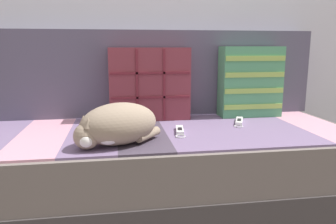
{
  "coord_description": "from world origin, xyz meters",
  "views": [
    {
      "loc": [
        -0.24,
        -1.54,
        0.82
      ],
      "look_at": [
        0.01,
        0.03,
        0.51
      ],
      "focal_mm": 35.0,
      "sensor_mm": 36.0,
      "label": 1
    }
  ],
  "objects": [
    {
      "name": "throw_pillow_striped",
      "position": [
        0.57,
        0.33,
        0.62
      ],
      "size": [
        0.37,
        0.14,
        0.42
      ],
      "color": "#4C9366",
      "rests_on": "couch"
    },
    {
      "name": "game_remote_far",
      "position": [
        0.44,
        0.15,
        0.42
      ],
      "size": [
        0.12,
        0.2,
        0.02
      ],
      "color": "white",
      "rests_on": "couch"
    },
    {
      "name": "couch",
      "position": [
        0.0,
        0.11,
        0.2
      ],
      "size": [
        2.02,
        0.89,
        0.41
      ],
      "color": "#3D3838",
      "rests_on": "ground_plane"
    },
    {
      "name": "ground_plane",
      "position": [
        0.0,
        0.0,
        0.0
      ],
      "size": [
        14.0,
        14.0,
        0.0
      ],
      "primitive_type": "plane",
      "color": "#564C47"
    },
    {
      "name": "game_remote_near",
      "position": [
        0.07,
        0.01,
        0.42
      ],
      "size": [
        0.07,
        0.19,
        0.02
      ],
      "color": "white",
      "rests_on": "couch"
    },
    {
      "name": "sofa_backrest",
      "position": [
        0.0,
        0.48,
        0.67
      ],
      "size": [
        1.98,
        0.14,
        0.51
      ],
      "color": "#514C60",
      "rests_on": "couch"
    },
    {
      "name": "throw_pillow_quilted",
      "position": [
        -0.04,
        0.33,
        0.62
      ],
      "size": [
        0.46,
        0.14,
        0.41
      ],
      "color": "brown",
      "rests_on": "couch"
    },
    {
      "name": "sleeping_cat",
      "position": [
        -0.24,
        -0.16,
        0.5
      ],
      "size": [
        0.4,
        0.34,
        0.18
      ],
      "color": "gray",
      "rests_on": "couch"
    }
  ]
}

